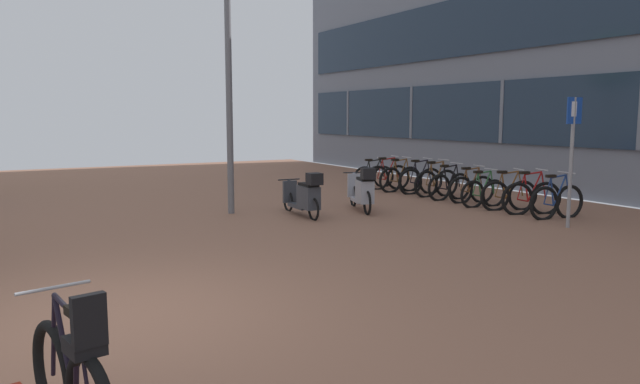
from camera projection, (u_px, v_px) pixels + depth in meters
ground at (238, 300)px, 7.00m from camera, size 21.00×40.00×0.13m
bicycle_rack_00 at (557, 202)px, 12.36m from camera, size 1.41×0.48×1.01m
bicycle_rack_01 at (531, 198)px, 12.92m from camera, size 1.36×0.57×1.03m
bicycle_rack_02 at (509, 195)px, 13.48m from camera, size 1.33×0.57×0.98m
bicycle_rack_03 at (483, 193)px, 13.97m from camera, size 1.29×0.48×0.94m
bicycle_rack_04 at (471, 189)px, 14.65m from camera, size 1.30×0.48×0.96m
bicycle_rack_05 at (449, 186)px, 15.15m from camera, size 1.37×0.48×0.99m
bicycle_rack_06 at (436, 183)px, 15.76m from camera, size 1.42×0.48×1.03m
bicycle_rack_07 at (420, 181)px, 16.32m from camera, size 1.39×0.48×1.03m
bicycle_rack_08 at (400, 179)px, 16.78m from camera, size 1.40×0.48×1.03m
bicycle_rack_09 at (388, 177)px, 17.36m from camera, size 1.40×0.48×1.02m
bicycle_rack_10 at (374, 176)px, 17.90m from camera, size 1.28×0.47×0.93m
scooter_near at (363, 191)px, 13.28m from camera, size 0.84×1.76×1.05m
scooter_mid at (305, 196)px, 12.56m from camera, size 0.52×1.83×1.00m
parking_sign at (572, 148)px, 11.22m from camera, size 0.40×0.07×2.49m
lamp_post at (228, 57)px, 12.67m from camera, size 0.20×0.52×6.12m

